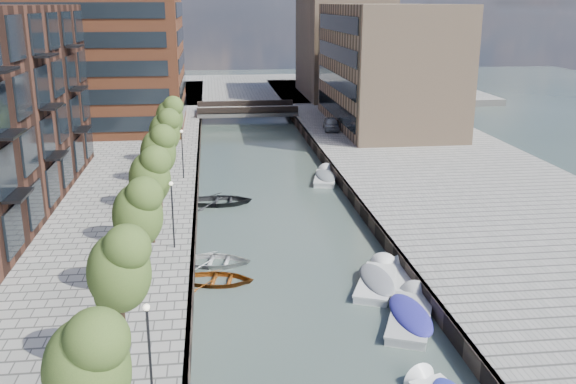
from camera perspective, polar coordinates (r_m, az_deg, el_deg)
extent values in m
plane|color=#38473F|center=(54.99, -1.70, 0.48)|extent=(300.00, 300.00, 0.00)
cube|color=gray|center=(58.46, 14.12, 1.46)|extent=(20.00, 140.00, 1.00)
cube|color=#332823|center=(54.67, -8.08, 0.76)|extent=(0.25, 140.00, 1.00)
cube|color=#332823|center=(55.72, 4.56, 1.18)|extent=(0.25, 140.00, 1.00)
cube|color=gray|center=(113.70, -4.53, 9.03)|extent=(80.00, 40.00, 1.00)
cube|color=#A28163|center=(77.81, 8.74, 11.02)|extent=(12.00, 25.00, 14.00)
cube|color=#A28163|center=(102.95, 4.84, 13.00)|extent=(12.00, 20.00, 16.00)
cube|color=gray|center=(85.91, -3.69, 7.17)|extent=(13.00, 6.00, 0.60)
cube|color=#332823|center=(83.05, -3.58, 7.27)|extent=(13.00, 0.40, 0.80)
cube|color=#332823|center=(88.58, -3.81, 7.84)|extent=(13.00, 0.40, 0.80)
ellipsoid|color=#31491B|center=(19.70, -17.47, -14.32)|extent=(2.50, 2.50, 3.25)
cylinder|color=#382619|center=(27.04, -14.38, -11.76)|extent=(0.20, 0.20, 3.20)
ellipsoid|color=#31491B|center=(25.89, -14.81, -6.43)|extent=(2.50, 2.50, 3.25)
cylinder|color=#382619|center=(33.34, -12.93, -6.10)|extent=(0.20, 0.20, 3.20)
ellipsoid|color=#31491B|center=(32.41, -13.24, -1.64)|extent=(2.50, 2.50, 3.25)
cylinder|color=#382619|center=(39.87, -11.97, -2.25)|extent=(0.20, 0.20, 3.20)
ellipsoid|color=#31491B|center=(39.09, -12.20, 1.53)|extent=(2.50, 2.50, 3.25)
cylinder|color=#382619|center=(46.53, -11.28, 0.50)|extent=(0.20, 0.20, 3.20)
ellipsoid|color=#31491B|center=(45.87, -11.47, 3.77)|extent=(2.50, 2.50, 3.25)
cylinder|color=#382619|center=(53.29, -10.77, 2.56)|extent=(0.20, 0.20, 3.20)
ellipsoid|color=#31491B|center=(52.71, -10.93, 5.43)|extent=(2.50, 2.50, 3.25)
cylinder|color=#382619|center=(60.10, -10.37, 4.15)|extent=(0.20, 0.20, 3.20)
ellipsoid|color=#31491B|center=(59.59, -10.51, 6.71)|extent=(2.50, 2.50, 3.25)
cylinder|color=black|center=(24.09, -12.17, -14.25)|extent=(0.10, 0.10, 4.00)
sphere|color=#FFF2CC|center=(23.14, -12.47, -9.98)|extent=(0.24, 0.24, 0.24)
cylinder|color=black|center=(38.69, -10.20, -2.11)|extent=(0.10, 0.10, 4.00)
sphere|color=#FFF2CC|center=(38.11, -10.36, 0.75)|extent=(0.24, 0.24, 0.24)
cylinder|color=black|center=(54.09, -9.36, 3.27)|extent=(0.10, 0.10, 4.00)
sphere|color=#FFF2CC|center=(53.68, -9.45, 5.35)|extent=(0.24, 0.24, 0.24)
imported|color=#70340C|center=(36.68, -6.24, -8.03)|extent=(4.57, 3.64, 0.85)
imported|color=#BBBBB9|center=(39.15, -6.52, -6.41)|extent=(4.82, 3.80, 0.90)
imported|color=black|center=(50.49, -6.03, -1.08)|extent=(5.19, 3.82, 1.04)
cone|color=white|center=(28.09, 12.05, -16.37)|extent=(1.68, 1.20, 1.51)
cube|color=silver|center=(36.25, 7.87, -8.31)|extent=(3.48, 5.09, 0.68)
cube|color=silver|center=(36.10, 7.89, -7.79)|extent=(3.60, 5.22, 0.10)
cone|color=silver|center=(38.40, 8.39, -6.79)|extent=(1.99, 1.55, 1.77)
ellipsoid|color=slate|center=(36.08, 7.89, -7.71)|extent=(3.23, 4.67, 0.58)
cube|color=silver|center=(36.54, 9.84, -8.21)|extent=(3.11, 4.67, 0.62)
cube|color=silver|center=(36.41, 9.87, -7.73)|extent=(3.22, 4.79, 0.10)
cone|color=silver|center=(38.53, 10.14, -6.81)|extent=(1.82, 1.39, 1.62)
cube|color=#B1B1AF|center=(32.71, 10.79, -11.34)|extent=(3.64, 5.34, 0.71)
cube|color=#B1B1AF|center=(32.54, 10.82, -10.74)|extent=(3.76, 5.47, 0.11)
cone|color=#B1B1AF|center=(34.93, 11.18, -9.38)|extent=(2.09, 1.62, 1.85)
ellipsoid|color=navy|center=(32.51, 10.83, -10.66)|extent=(3.37, 4.89, 0.61)
cube|color=silver|center=(56.78, 3.33, 1.03)|extent=(2.75, 4.97, 0.66)
cube|color=silver|center=(56.69, 3.34, 1.38)|extent=(2.85, 5.09, 0.10)
cone|color=silver|center=(59.04, 3.45, 1.68)|extent=(1.90, 1.29, 1.74)
ellipsoid|color=slate|center=(56.68, 3.34, 1.42)|extent=(2.56, 4.55, 0.57)
imported|color=#A1A3A5|center=(74.57, 3.87, 6.07)|extent=(2.06, 4.39, 1.45)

